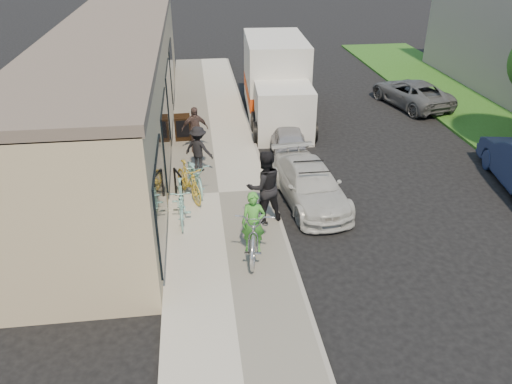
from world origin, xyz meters
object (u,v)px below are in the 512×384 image
sedan_silver (290,146)px  moving_truck (276,83)px  bystander_a (199,149)px  bystander_b (195,129)px  sedan_white (310,184)px  sandwich_board (183,128)px  man_standing (264,187)px  bike_rack (178,183)px  cruiser_bike_a (181,202)px  woman_rider (253,222)px  tandem_bike (256,225)px  far_car_gray (411,93)px  cruiser_bike_b (195,175)px  cruiser_bike_c (189,181)px

sedan_silver → moving_truck: moving_truck is taller
bystander_a → bystander_b: (-0.09, 1.63, 0.05)m
sedan_white → sandwich_board: bearing=121.4°
sedan_silver → man_standing: size_ratio=1.53×
bike_rack → man_standing: (2.29, -1.40, 0.45)m
cruiser_bike_a → sedan_white: bearing=11.3°
man_standing → woman_rider: bearing=58.5°
tandem_bike → man_standing: 1.42m
far_car_gray → cruiser_bike_b: (-9.79, -7.24, 0.06)m
cruiser_bike_b → bystander_b: bearing=77.4°
bystander_a → cruiser_bike_c: bearing=110.2°
sedan_white → sedan_silver: sedan_white is taller
bike_rack → man_standing: man_standing is taller
sandwich_board → woman_rider: size_ratio=0.61×
tandem_bike → woman_rider: (-0.08, -0.08, 0.12)m
sandwich_board → tandem_bike: bearing=-78.1°
sandwich_board → cruiser_bike_c: cruiser_bike_c is taller
bike_rack → far_car_gray: (10.28, 7.81, -0.11)m
bystander_a → sedan_white: bearing=175.7°
tandem_bike → bystander_a: bystander_a is taller
sedan_white → woman_rider: 3.19m
sedan_white → moving_truck: 7.66m
sedan_silver → bystander_a: 3.25m
sedan_silver → bystander_b: (-3.21, 0.86, 0.43)m
cruiser_bike_c → tandem_bike: bearing=-81.7°
cruiser_bike_c → woman_rider: bearing=-83.6°
sedan_silver → sandwich_board: bearing=158.7°
sedan_white → cruiser_bike_a: bearing=-173.4°
sedan_silver → tandem_bike: (-1.87, -5.42, 0.30)m
sedan_silver → far_car_gray: (6.51, 5.12, 0.07)m
bike_rack → sedan_silver: size_ratio=0.30×
cruiser_bike_a → bystander_a: bystander_a is taller
sandwich_board → cruiser_bike_a: (-0.03, -5.68, 0.06)m
bystander_b → man_standing: bearing=-81.9°
tandem_bike → woman_rider: 0.16m
bike_rack → cruiser_bike_a: bearing=-85.8°
moving_truck → tandem_bike: bearing=-99.0°
cruiser_bike_a → bystander_a: size_ratio=1.21×
tandem_bike → sedan_silver: bearing=81.8°
man_standing → bystander_b: size_ratio=1.24×
moving_truck → cruiser_bike_c: size_ratio=3.64×
cruiser_bike_a → cruiser_bike_c: cruiser_bike_a is taller
moving_truck → woman_rider: (-2.22, -10.09, -0.46)m
woman_rider → cruiser_bike_c: size_ratio=0.88×
far_car_gray → bystander_b: 10.62m
bike_rack → moving_truck: size_ratio=0.14×
sandwich_board → sedan_silver: 4.10m
sandwich_board → bystander_a: bearing=-80.6°
man_standing → bystander_a: man_standing is taller
sedan_silver → cruiser_bike_c: (-3.48, -2.58, 0.17)m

